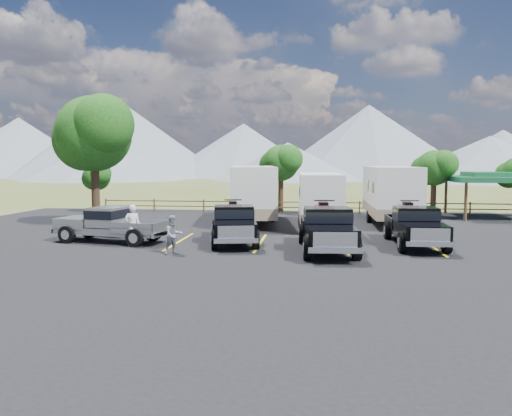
# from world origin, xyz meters

# --- Properties ---
(ground) EXTENTS (320.00, 320.00, 0.00)m
(ground) POSITION_xyz_m (0.00, 0.00, 0.00)
(ground) COLOR #525C27
(ground) RESTS_ON ground
(asphalt_lot) EXTENTS (44.00, 34.00, 0.04)m
(asphalt_lot) POSITION_xyz_m (0.00, 3.00, 0.02)
(asphalt_lot) COLOR black
(asphalt_lot) RESTS_ON ground
(stall_lines) EXTENTS (12.12, 5.50, 0.01)m
(stall_lines) POSITION_xyz_m (0.00, 4.00, 0.04)
(stall_lines) COLOR yellow
(stall_lines) RESTS_ON asphalt_lot
(tree_big_nw) EXTENTS (5.54, 5.18, 7.84)m
(tree_big_nw) POSITION_xyz_m (-12.55, 9.03, 5.60)
(tree_big_nw) COLOR black
(tree_big_nw) RESTS_ON ground
(tree_ne_a) EXTENTS (3.11, 2.92, 4.76)m
(tree_ne_a) POSITION_xyz_m (8.97, 17.01, 3.48)
(tree_ne_a) COLOR black
(tree_ne_a) RESTS_ON ground
(tree_north) EXTENTS (3.46, 3.24, 5.25)m
(tree_north) POSITION_xyz_m (-2.03, 19.02, 3.83)
(tree_north) COLOR black
(tree_north) RESTS_ON ground
(tree_nw_small) EXTENTS (2.59, 2.43, 3.85)m
(tree_nw_small) POSITION_xyz_m (-16.02, 17.01, 2.78)
(tree_nw_small) COLOR black
(tree_nw_small) RESTS_ON ground
(rail_fence) EXTENTS (36.12, 0.12, 1.00)m
(rail_fence) POSITION_xyz_m (2.00, 18.50, 0.61)
(rail_fence) COLOR brown
(rail_fence) RESTS_ON ground
(pavilion) EXTENTS (6.20, 6.20, 3.22)m
(pavilion) POSITION_xyz_m (13.00, 17.00, 2.79)
(pavilion) COLOR brown
(pavilion) RESTS_ON ground
(mountain_range) EXTENTS (209.00, 71.00, 20.00)m
(mountain_range) POSITION_xyz_m (-7.63, 105.98, 7.87)
(mountain_range) COLOR slate
(mountain_range) RESTS_ON ground
(rig_left) EXTENTS (3.01, 6.26, 2.00)m
(rig_left) POSITION_xyz_m (-3.31, 4.12, 1.01)
(rig_left) COLOR black
(rig_left) RESTS_ON asphalt_lot
(rig_center) EXTENTS (2.62, 6.54, 2.14)m
(rig_center) POSITION_xyz_m (1.12, 2.35, 1.07)
(rig_center) COLOR black
(rig_center) RESTS_ON asphalt_lot
(rig_right) EXTENTS (2.22, 6.10, 2.03)m
(rig_right) POSITION_xyz_m (5.22, 4.23, 1.02)
(rig_right) COLOR black
(rig_right) RESTS_ON asphalt_lot
(trailer_left) EXTENTS (3.75, 10.42, 3.60)m
(trailer_left) POSITION_xyz_m (-3.30, 11.87, 1.92)
(trailer_left) COLOR silver
(trailer_left) RESTS_ON asphalt_lot
(trailer_center) EXTENTS (2.69, 9.22, 3.20)m
(trailer_center) POSITION_xyz_m (0.87, 10.32, 1.72)
(trailer_center) COLOR silver
(trailer_center) RESTS_ON asphalt_lot
(trailer_right) EXTENTS (2.77, 10.28, 3.59)m
(trailer_right) POSITION_xyz_m (5.34, 12.50, 1.92)
(trailer_right) COLOR silver
(trailer_right) RESTS_ON asphalt_lot
(pickup_silver) EXTENTS (5.94, 2.79, 1.71)m
(pickup_silver) POSITION_xyz_m (-9.25, 3.44, 0.93)
(pickup_silver) COLOR gray
(pickup_silver) RESTS_ON asphalt_lot
(person_a) EXTENTS (0.83, 0.69, 1.93)m
(person_a) POSITION_xyz_m (-7.77, 2.43, 1.01)
(person_a) COLOR silver
(person_a) RESTS_ON asphalt_lot
(person_b) EXTENTS (1.02, 0.99, 1.65)m
(person_b) POSITION_xyz_m (-5.34, 0.70, 0.86)
(person_b) COLOR gray
(person_b) RESTS_ON asphalt_lot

